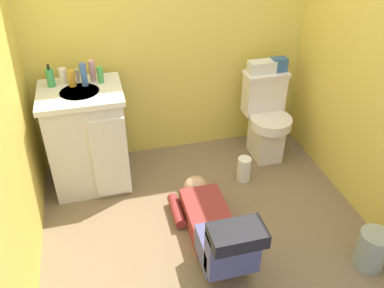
{
  "coord_description": "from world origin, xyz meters",
  "views": [
    {
      "loc": [
        -0.62,
        -2.07,
        2.11
      ],
      "look_at": [
        -0.0,
        0.31,
        0.45
      ],
      "focal_mm": 37.7,
      "sensor_mm": 36.0,
      "label": 1
    }
  ],
  "objects_px": {
    "tissue_box": "(262,67)",
    "soap_dispenser": "(50,77)",
    "bottle_pink": "(92,71)",
    "bottle_white": "(63,76)",
    "paper_towel_roll": "(244,169)",
    "bottle_amber": "(72,78)",
    "trash_can": "(372,249)",
    "toilet": "(266,118)",
    "bottle_blue": "(84,75)",
    "vanity_cabinet": "(88,138)",
    "toiletry_bag": "(279,65)",
    "faucet": "(78,76)",
    "bottle_green": "(100,75)",
    "person_plumber": "(215,227)"
  },
  "relations": [
    {
      "from": "tissue_box",
      "to": "soap_dispenser",
      "type": "height_order",
      "value": "soap_dispenser"
    },
    {
      "from": "bottle_pink",
      "to": "bottle_white",
      "type": "bearing_deg",
      "value": 178.67
    },
    {
      "from": "bottle_pink",
      "to": "paper_towel_roll",
      "type": "bearing_deg",
      "value": -22.15
    },
    {
      "from": "bottle_amber",
      "to": "trash_can",
      "type": "distance_m",
      "value": 2.33
    },
    {
      "from": "toilet",
      "to": "bottle_amber",
      "type": "distance_m",
      "value": 1.62
    },
    {
      "from": "trash_can",
      "to": "bottle_blue",
      "type": "bearing_deg",
      "value": 139.39
    },
    {
      "from": "vanity_cabinet",
      "to": "toiletry_bag",
      "type": "relative_size",
      "value": 6.61
    },
    {
      "from": "vanity_cabinet",
      "to": "bottle_amber",
      "type": "height_order",
      "value": "bottle_amber"
    },
    {
      "from": "tissue_box",
      "to": "bottle_blue",
      "type": "distance_m",
      "value": 1.41
    },
    {
      "from": "vanity_cabinet",
      "to": "paper_towel_roll",
      "type": "xyz_separation_m",
      "value": [
        1.19,
        -0.3,
        -0.31
      ]
    },
    {
      "from": "toiletry_bag",
      "to": "bottle_blue",
      "type": "height_order",
      "value": "bottle_blue"
    },
    {
      "from": "trash_can",
      "to": "faucet",
      "type": "bearing_deg",
      "value": 138.8
    },
    {
      "from": "bottle_blue",
      "to": "soap_dispenser",
      "type": "bearing_deg",
      "value": 168.32
    },
    {
      "from": "toiletry_bag",
      "to": "bottle_green",
      "type": "height_order",
      "value": "bottle_green"
    },
    {
      "from": "bottle_white",
      "to": "person_plumber",
      "type": "bearing_deg",
      "value": -51.62
    },
    {
      "from": "soap_dispenser",
      "to": "paper_towel_roll",
      "type": "relative_size",
      "value": 0.78
    },
    {
      "from": "faucet",
      "to": "bottle_green",
      "type": "xyz_separation_m",
      "value": [
        0.16,
        -0.05,
        0.01
      ]
    },
    {
      "from": "toilet",
      "to": "soap_dispenser",
      "type": "xyz_separation_m",
      "value": [
        -1.68,
        0.1,
        0.52
      ]
    },
    {
      "from": "faucet",
      "to": "person_plumber",
      "type": "relative_size",
      "value": 0.09
    },
    {
      "from": "trash_can",
      "to": "bottle_green",
      "type": "bearing_deg",
      "value": 136.83
    },
    {
      "from": "toiletry_bag",
      "to": "bottle_blue",
      "type": "xyz_separation_m",
      "value": [
        -1.55,
        -0.04,
        0.1
      ]
    },
    {
      "from": "toilet",
      "to": "soap_dispenser",
      "type": "distance_m",
      "value": 1.76
    },
    {
      "from": "bottle_white",
      "to": "trash_can",
      "type": "relative_size",
      "value": 0.44
    },
    {
      "from": "tissue_box",
      "to": "bottle_pink",
      "type": "distance_m",
      "value": 1.34
    },
    {
      "from": "soap_dispenser",
      "to": "tissue_box",
      "type": "bearing_deg",
      "value": -0.4
    },
    {
      "from": "vanity_cabinet",
      "to": "bottle_green",
      "type": "xyz_separation_m",
      "value": [
        0.16,
        0.1,
        0.46
      ]
    },
    {
      "from": "bottle_green",
      "to": "bottle_blue",
      "type": "bearing_deg",
      "value": -169.6
    },
    {
      "from": "toilet",
      "to": "person_plumber",
      "type": "height_order",
      "value": "toilet"
    },
    {
      "from": "person_plumber",
      "to": "bottle_white",
      "type": "distance_m",
      "value": 1.54
    },
    {
      "from": "toiletry_bag",
      "to": "soap_dispenser",
      "type": "distance_m",
      "value": 1.79
    },
    {
      "from": "bottle_blue",
      "to": "paper_towel_roll",
      "type": "height_order",
      "value": "bottle_blue"
    },
    {
      "from": "toilet",
      "to": "toiletry_bag",
      "type": "bearing_deg",
      "value": 40.77
    },
    {
      "from": "vanity_cabinet",
      "to": "tissue_box",
      "type": "bearing_deg",
      "value": 4.54
    },
    {
      "from": "person_plumber",
      "to": "paper_towel_roll",
      "type": "height_order",
      "value": "person_plumber"
    },
    {
      "from": "person_plumber",
      "to": "soap_dispenser",
      "type": "xyz_separation_m",
      "value": [
        -0.94,
        1.05,
        0.71
      ]
    },
    {
      "from": "bottle_blue",
      "to": "bottle_green",
      "type": "distance_m",
      "value": 0.12
    },
    {
      "from": "soap_dispenser",
      "to": "trash_can",
      "type": "xyz_separation_m",
      "value": [
        1.86,
        -1.44,
        -0.75
      ]
    },
    {
      "from": "vanity_cabinet",
      "to": "toiletry_bag",
      "type": "bearing_deg",
      "value": 4.11
    },
    {
      "from": "toiletry_bag",
      "to": "bottle_amber",
      "type": "relative_size",
      "value": 1.05
    },
    {
      "from": "person_plumber",
      "to": "bottle_blue",
      "type": "bearing_deg",
      "value": 125.11
    },
    {
      "from": "toilet",
      "to": "faucet",
      "type": "height_order",
      "value": "faucet"
    },
    {
      "from": "toiletry_bag",
      "to": "paper_towel_roll",
      "type": "relative_size",
      "value": 0.58
    },
    {
      "from": "toilet",
      "to": "bottle_white",
      "type": "distance_m",
      "value": 1.68
    },
    {
      "from": "toilet",
      "to": "bottle_blue",
      "type": "bearing_deg",
      "value": 177.88
    },
    {
      "from": "bottle_blue",
      "to": "bottle_pink",
      "type": "bearing_deg",
      "value": 46.54
    },
    {
      "from": "toilet",
      "to": "bottle_amber",
      "type": "height_order",
      "value": "bottle_amber"
    },
    {
      "from": "vanity_cabinet",
      "to": "paper_towel_roll",
      "type": "height_order",
      "value": "vanity_cabinet"
    },
    {
      "from": "bottle_amber",
      "to": "bottle_green",
      "type": "relative_size",
      "value": 0.99
    },
    {
      "from": "person_plumber",
      "to": "bottle_white",
      "type": "relative_size",
      "value": 9.01
    },
    {
      "from": "person_plumber",
      "to": "paper_towel_roll",
      "type": "relative_size",
      "value": 5.02
    }
  ]
}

